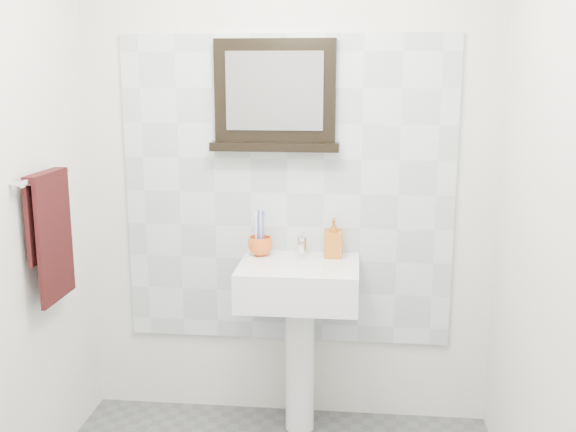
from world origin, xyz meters
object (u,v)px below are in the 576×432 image
object	(u,v)px
hand_towel	(50,226)
soap_dispenser	(334,238)
toothbrush_cup	(260,246)
framed_mirror	(275,98)
pedestal_sink	(299,301)

from	to	relation	value
hand_towel	soap_dispenser	bearing A→B (deg)	21.95
toothbrush_cup	framed_mirror	distance (m)	0.70
toothbrush_cup	soap_dispenser	xyz separation A→B (m)	(0.35, 0.01, 0.05)
hand_towel	toothbrush_cup	bearing A→B (deg)	29.41
toothbrush_cup	hand_towel	size ratio (longest dim) A/B	0.21
pedestal_sink	hand_towel	bearing A→B (deg)	-160.91
pedestal_sink	toothbrush_cup	xyz separation A→B (m)	(-0.20, 0.11, 0.23)
framed_mirror	toothbrush_cup	bearing A→B (deg)	-130.61
soap_dispenser	hand_towel	bearing A→B (deg)	-157.59
framed_mirror	hand_towel	size ratio (longest dim) A/B	1.11
pedestal_sink	soap_dispenser	world-z (taller)	soap_dispenser
pedestal_sink	hand_towel	size ratio (longest dim) A/B	1.75
pedestal_sink	soap_dispenser	distance (m)	0.34
soap_dispenser	framed_mirror	bearing A→B (deg)	167.31
toothbrush_cup	hand_towel	xyz separation A→B (m)	(-0.82, -0.46, 0.18)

